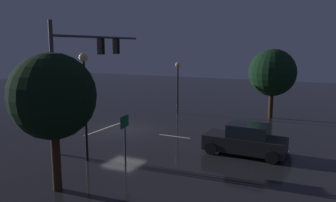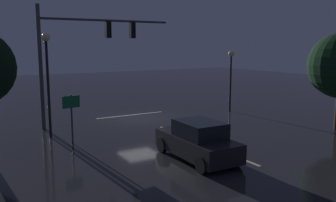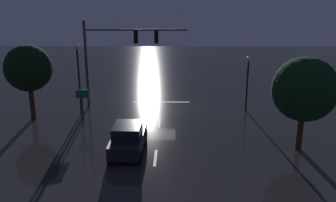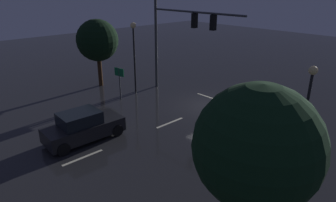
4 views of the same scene
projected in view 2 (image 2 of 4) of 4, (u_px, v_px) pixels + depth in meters
ground_plane at (139, 119)px, 24.04m from camera, size 80.00×80.00×0.00m
traffic_signal_assembly at (84, 44)px, 21.67m from camera, size 8.41×0.47×7.17m
lane_dash_far at (170, 131)px, 20.65m from camera, size 0.16×2.20×0.01m
lane_dash_mid at (242, 159)px, 15.56m from camera, size 0.16×2.20×0.01m
stop_bar at (131, 115)px, 25.23m from camera, size 5.00×0.16×0.01m
car_approaching at (198, 141)px, 15.43m from camera, size 1.99×4.41×1.70m
street_lamp_left_kerb at (231, 68)px, 26.18m from camera, size 0.44×0.44×4.47m
street_lamp_right_kerb at (47, 66)px, 18.62m from camera, size 0.44×0.44×5.51m
route_sign at (71, 109)px, 17.64m from camera, size 0.90×0.22×2.48m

